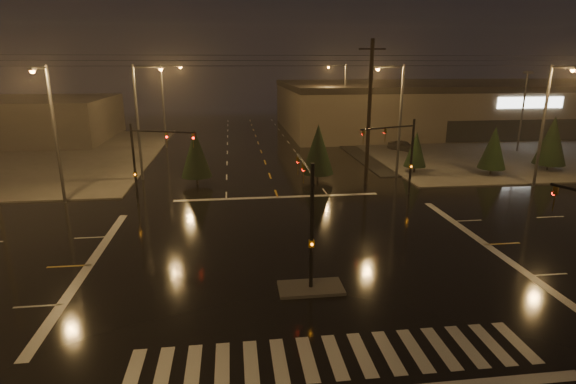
% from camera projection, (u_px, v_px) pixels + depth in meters
% --- Properties ---
extents(ground, '(140.00, 140.00, 0.00)m').
position_uv_depth(ground, '(298.00, 254.00, 24.66)').
color(ground, black).
rests_on(ground, ground).
extents(sidewalk_ne, '(36.00, 36.00, 0.12)m').
position_uv_depth(sidewalk_ne, '(497.00, 145.00, 56.84)').
color(sidewalk_ne, '#423F3B').
rests_on(sidewalk_ne, ground).
extents(median_island, '(3.00, 1.60, 0.15)m').
position_uv_depth(median_island, '(311.00, 288.00, 20.82)').
color(median_island, '#423F3B').
rests_on(median_island, ground).
extents(crosswalk, '(15.00, 2.60, 0.01)m').
position_uv_depth(crosswalk, '(335.00, 356.00, 16.08)').
color(crosswalk, beige).
rests_on(crosswalk, ground).
extents(stop_bar_far, '(16.00, 0.50, 0.01)m').
position_uv_depth(stop_bar_far, '(278.00, 197.00, 35.14)').
color(stop_bar_far, beige).
rests_on(stop_bar_far, ground).
extents(parking_lot, '(50.00, 24.00, 0.08)m').
position_uv_depth(parking_lot, '(544.00, 148.00, 55.54)').
color(parking_lot, black).
rests_on(parking_lot, ground).
extents(retail_building, '(60.20, 28.30, 7.20)m').
position_uv_depth(retail_building, '(473.00, 104.00, 71.63)').
color(retail_building, brown).
rests_on(retail_building, ground).
extents(signal_mast_median, '(0.25, 4.59, 6.00)m').
position_uv_depth(signal_mast_median, '(308.00, 207.00, 20.69)').
color(signal_mast_median, black).
rests_on(signal_mast_median, ground).
extents(signal_mast_ne, '(4.84, 1.86, 6.00)m').
position_uv_depth(signal_mast_ne, '(401.00, 149.00, 34.41)').
color(signal_mast_ne, black).
rests_on(signal_mast_ne, ground).
extents(signal_mast_nw, '(4.84, 1.86, 6.00)m').
position_uv_depth(signal_mast_nw, '(147.00, 155.00, 32.13)').
color(signal_mast_nw, black).
rests_on(signal_mast_nw, ground).
extents(streetlight_1, '(2.77, 0.32, 10.00)m').
position_uv_depth(streetlight_1, '(141.00, 115.00, 38.87)').
color(streetlight_1, '#38383A').
rests_on(streetlight_1, ground).
extents(streetlight_2, '(2.77, 0.32, 10.00)m').
position_uv_depth(streetlight_2, '(166.00, 100.00, 54.13)').
color(streetlight_2, '#38383A').
rests_on(streetlight_2, ground).
extents(streetlight_3, '(2.77, 0.32, 10.00)m').
position_uv_depth(streetlight_3, '(397.00, 114.00, 39.65)').
color(streetlight_3, '#38383A').
rests_on(streetlight_3, ground).
extents(streetlight_4, '(2.77, 0.32, 10.00)m').
position_uv_depth(streetlight_4, '(343.00, 97.00, 58.71)').
color(streetlight_4, '#38383A').
rests_on(streetlight_4, ground).
extents(streetlight_5, '(0.32, 2.77, 10.00)m').
position_uv_depth(streetlight_5, '(53.00, 126.00, 31.80)').
color(streetlight_5, '#38383A').
rests_on(streetlight_5, ground).
extents(streetlight_6, '(0.32, 2.77, 10.00)m').
position_uv_depth(streetlight_6, '(547.00, 118.00, 36.35)').
color(streetlight_6, '#38383A').
rests_on(streetlight_6, ground).
extents(utility_pole_1, '(2.20, 0.32, 12.00)m').
position_uv_depth(utility_pole_1, '(369.00, 113.00, 37.27)').
color(utility_pole_1, black).
rests_on(utility_pole_1, ground).
extents(conifer_0, '(2.08, 2.08, 3.95)m').
position_uv_depth(conifer_0, '(416.00, 149.00, 42.10)').
color(conifer_0, black).
rests_on(conifer_0, ground).
extents(conifer_1, '(2.48, 2.48, 4.57)m').
position_uv_depth(conifer_1, '(494.00, 148.00, 41.21)').
color(conifer_1, black).
rests_on(conifer_1, ground).
extents(conifer_2, '(2.95, 2.95, 5.32)m').
position_uv_depth(conifer_2, '(552.00, 140.00, 42.85)').
color(conifer_2, black).
rests_on(conifer_2, ground).
extents(conifer_3, '(2.61, 2.61, 4.78)m').
position_uv_depth(conifer_3, '(196.00, 153.00, 38.14)').
color(conifer_3, black).
rests_on(conifer_3, ground).
extents(conifer_4, '(2.78, 2.78, 5.05)m').
position_uv_depth(conifer_4, '(318.00, 149.00, 39.25)').
color(conifer_4, black).
rests_on(conifer_4, ground).
extents(car_parked, '(3.39, 3.93, 1.28)m').
position_uv_depth(car_parked, '(403.00, 146.00, 53.36)').
color(car_parked, black).
rests_on(car_parked, ground).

